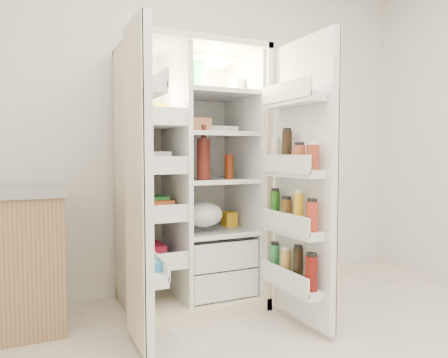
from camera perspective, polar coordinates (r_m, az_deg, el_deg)
name	(u,v)px	position (r m, az deg, el deg)	size (l,w,h in m)	color
wall_back	(193,118)	(3.42, -4.21, 8.16)	(4.00, 0.02, 2.70)	white
refrigerator	(190,199)	(3.04, -4.60, -2.68)	(0.92, 0.70, 1.80)	beige
freezer_door	(139,186)	(2.30, -11.33, -0.98)	(0.15, 0.40, 1.72)	white
fridge_door	(302,186)	(2.63, 10.38, -0.99)	(0.17, 0.58, 1.72)	white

